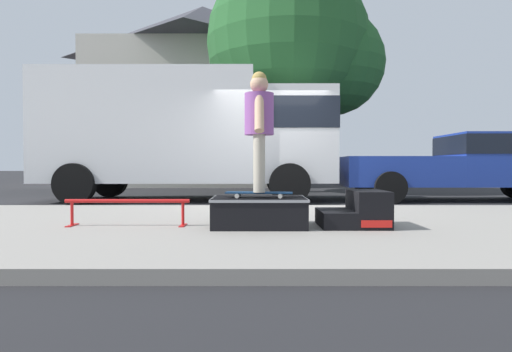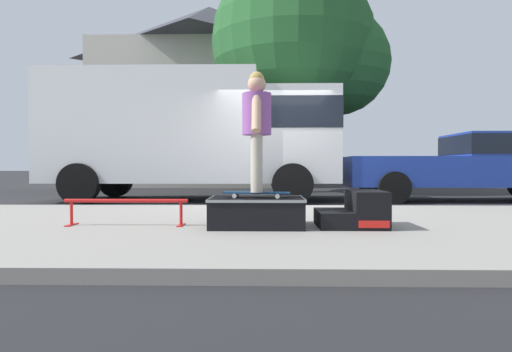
{
  "view_description": "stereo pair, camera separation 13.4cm",
  "coord_description": "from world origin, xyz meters",
  "px_view_note": "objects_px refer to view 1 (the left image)",
  "views": [
    {
      "loc": [
        -0.35,
        -8.53,
        0.83
      ],
      "look_at": [
        -0.36,
        -1.65,
        0.68
      ],
      "focal_mm": 30.82,
      "sensor_mm": 36.0,
      "label": 1
    },
    {
      "loc": [
        -0.21,
        -8.53,
        0.83
      ],
      "look_at": [
        -0.36,
        -1.65,
        0.68
      ],
      "focal_mm": 30.82,
      "sensor_mm": 36.0,
      "label": 2
    }
  ],
  "objects_px": {
    "grind_rail": "(128,206)",
    "box_truck": "(191,131)",
    "street_tree_main": "(297,48)",
    "kicker_ramp": "(358,211)",
    "skater_kid": "(260,121)",
    "skateboard": "(260,193)",
    "skate_box": "(260,211)",
    "pickup_truck_blue": "(467,164)"
  },
  "relations": [
    {
      "from": "pickup_truck_blue",
      "to": "skate_box",
      "type": "bearing_deg",
      "value": -132.9
    },
    {
      "from": "skater_kid",
      "to": "skateboard",
      "type": "bearing_deg",
      "value": 90.0
    },
    {
      "from": "grind_rail",
      "to": "box_truck",
      "type": "height_order",
      "value": "box_truck"
    },
    {
      "from": "grind_rail",
      "to": "street_tree_main",
      "type": "distance_m",
      "value": 10.31
    },
    {
      "from": "skate_box",
      "to": "skateboard",
      "type": "height_order",
      "value": "skateboard"
    },
    {
      "from": "grind_rail",
      "to": "box_truck",
      "type": "distance_m",
      "value": 5.65
    },
    {
      "from": "grind_rail",
      "to": "street_tree_main",
      "type": "xyz_separation_m",
      "value": [
        2.85,
        8.93,
        4.28
      ]
    },
    {
      "from": "kicker_ramp",
      "to": "pickup_truck_blue",
      "type": "relative_size",
      "value": 0.14
    },
    {
      "from": "skateboard",
      "to": "pickup_truck_blue",
      "type": "height_order",
      "value": "pickup_truck_blue"
    },
    {
      "from": "grind_rail",
      "to": "box_truck",
      "type": "xyz_separation_m",
      "value": [
        -0.05,
        5.49,
        1.34
      ]
    },
    {
      "from": "grind_rail",
      "to": "skater_kid",
      "type": "distance_m",
      "value": 1.87
    },
    {
      "from": "kicker_ramp",
      "to": "box_truck",
      "type": "height_order",
      "value": "box_truck"
    },
    {
      "from": "skateboard",
      "to": "pickup_truck_blue",
      "type": "bearing_deg",
      "value": 47.41
    },
    {
      "from": "pickup_truck_blue",
      "to": "street_tree_main",
      "type": "xyz_separation_m",
      "value": [
        -3.79,
        3.53,
        3.75
      ]
    },
    {
      "from": "grind_rail",
      "to": "pickup_truck_blue",
      "type": "distance_m",
      "value": 8.58
    },
    {
      "from": "kicker_ramp",
      "to": "skateboard",
      "type": "distance_m",
      "value": 1.2
    },
    {
      "from": "grind_rail",
      "to": "street_tree_main",
      "type": "height_order",
      "value": "street_tree_main"
    },
    {
      "from": "skate_box",
      "to": "pickup_truck_blue",
      "type": "height_order",
      "value": "pickup_truck_blue"
    },
    {
      "from": "kicker_ramp",
      "to": "box_truck",
      "type": "distance_m",
      "value": 6.36
    },
    {
      "from": "skate_box",
      "to": "grind_rail",
      "type": "bearing_deg",
      "value": 178.33
    },
    {
      "from": "street_tree_main",
      "to": "kicker_ramp",
      "type": "bearing_deg",
      "value": -90.67
    },
    {
      "from": "kicker_ramp",
      "to": "grind_rail",
      "type": "bearing_deg",
      "value": 179.03
    },
    {
      "from": "kicker_ramp",
      "to": "grind_rail",
      "type": "distance_m",
      "value": 2.75
    },
    {
      "from": "grind_rail",
      "to": "pickup_truck_blue",
      "type": "height_order",
      "value": "pickup_truck_blue"
    },
    {
      "from": "grind_rail",
      "to": "skater_kid",
      "type": "height_order",
      "value": "skater_kid"
    },
    {
      "from": "street_tree_main",
      "to": "skate_box",
      "type": "bearing_deg",
      "value": -98.1
    },
    {
      "from": "skate_box",
      "to": "grind_rail",
      "type": "height_order",
      "value": "skate_box"
    },
    {
      "from": "skate_box",
      "to": "kicker_ramp",
      "type": "distance_m",
      "value": 1.17
    },
    {
      "from": "skateboard",
      "to": "street_tree_main",
      "type": "bearing_deg",
      "value": 81.95
    },
    {
      "from": "skate_box",
      "to": "skater_kid",
      "type": "distance_m",
      "value": 1.05
    },
    {
      "from": "kicker_ramp",
      "to": "street_tree_main",
      "type": "bearing_deg",
      "value": 89.33
    },
    {
      "from": "skateboard",
      "to": "grind_rail",
      "type": "bearing_deg",
      "value": 176.18
    },
    {
      "from": "skater_kid",
      "to": "kicker_ramp",
      "type": "bearing_deg",
      "value": 2.86
    },
    {
      "from": "grind_rail",
      "to": "skateboard",
      "type": "xyz_separation_m",
      "value": [
        1.58,
        -0.11,
        0.16
      ]
    },
    {
      "from": "grind_rail",
      "to": "skateboard",
      "type": "height_order",
      "value": "skateboard"
    },
    {
      "from": "skateboard",
      "to": "street_tree_main",
      "type": "relative_size",
      "value": 0.11
    },
    {
      "from": "street_tree_main",
      "to": "skateboard",
      "type": "bearing_deg",
      "value": -98.05
    },
    {
      "from": "street_tree_main",
      "to": "grind_rail",
      "type": "bearing_deg",
      "value": -107.72
    },
    {
      "from": "skater_kid",
      "to": "pickup_truck_blue",
      "type": "relative_size",
      "value": 0.25
    },
    {
      "from": "skate_box",
      "to": "skater_kid",
      "type": "xyz_separation_m",
      "value": [
        0.0,
        -0.06,
        1.05
      ]
    },
    {
      "from": "kicker_ramp",
      "to": "skater_kid",
      "type": "xyz_separation_m",
      "value": [
        -1.17,
        -0.06,
        1.06
      ]
    },
    {
      "from": "pickup_truck_blue",
      "to": "street_tree_main",
      "type": "distance_m",
      "value": 6.39
    }
  ]
}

